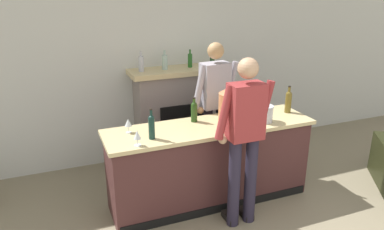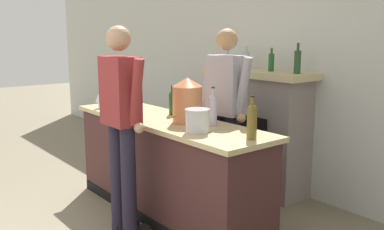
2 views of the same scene
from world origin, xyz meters
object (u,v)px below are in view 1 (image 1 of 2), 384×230
wine_glass_by_dispenser (137,135)px  fireplace_stone (178,113)px  wine_bottle_chardonnay_pale (194,111)px  wine_bottle_cabernet_heavy (288,101)px  person_customer (244,136)px  copper_dispenser (230,104)px  person_bartender (215,105)px  ice_bucket_steel (264,114)px  wine_bottle_port_short (152,126)px  wine_bottle_riesling_slim (246,104)px  wine_glass_near_bucket (128,123)px

wine_glass_by_dispenser → fireplace_stone: bearing=57.2°
wine_glass_by_dispenser → wine_bottle_chardonnay_pale: bearing=28.5°
wine_bottle_cabernet_heavy → person_customer: bearing=-147.9°
copper_dispenser → wine_bottle_chardonnay_pale: copper_dispenser is taller
person_bartender → wine_bottle_cabernet_heavy: (0.80, -0.47, 0.11)m
ice_bucket_steel → wine_glass_by_dispenser: size_ratio=1.28×
fireplace_stone → wine_bottle_port_short: (-0.78, -1.39, 0.42)m
wine_bottle_riesling_slim → fireplace_stone: bearing=113.6°
wine_bottle_riesling_slim → wine_glass_near_bucket: size_ratio=2.19×
person_customer → wine_glass_near_bucket: person_customer is taller
copper_dispenser → wine_glass_by_dispenser: 1.23m
wine_bottle_port_short → wine_glass_by_dispenser: (-0.18, -0.11, -0.04)m
wine_bottle_port_short → person_bartender: bearing=32.2°
fireplace_stone → wine_glass_by_dispenser: size_ratio=10.33×
wine_bottle_port_short → wine_glass_by_dispenser: 0.22m
wine_bottle_cabernet_heavy → fireplace_stone: bearing=130.7°
ice_bucket_steel → wine_glass_by_dispenser: (-1.56, -0.12, 0.01)m
person_customer → wine_glass_near_bucket: 1.26m
fireplace_stone → ice_bucket_steel: 1.55m
ice_bucket_steel → copper_dispenser: bearing=153.6°
wine_bottle_riesling_slim → wine_glass_near_bucket: wine_bottle_riesling_slim is taller
person_customer → copper_dispenser: person_customer is taller
wine_bottle_port_short → wine_bottle_cabernet_heavy: size_ratio=0.97×
wine_bottle_port_short → wine_bottle_cabernet_heavy: 1.84m
ice_bucket_steel → wine_bottle_chardonnay_pale: 0.83m
wine_bottle_port_short → wine_bottle_riesling_slim: size_ratio=0.95×
wine_bottle_riesling_slim → copper_dispenser: bearing=-163.8°
copper_dispenser → wine_bottle_cabernet_heavy: (0.82, -0.01, -0.06)m
fireplace_stone → wine_bottle_chardonnay_pale: size_ratio=5.75×
person_customer → wine_bottle_riesling_slim: 0.81m
person_bartender → copper_dispenser: person_bartender is taller
wine_bottle_port_short → wine_bottle_chardonnay_pale: (0.61, 0.31, -0.01)m
person_customer → wine_glass_by_dispenser: bearing=163.5°
person_bartender → wine_bottle_port_short: (-1.03, -0.65, 0.10)m
person_customer → wine_bottle_port_short: size_ratio=5.59×
ice_bucket_steel → wine_bottle_chardonnay_pale: wine_bottle_chardonnay_pale is taller
wine_bottle_port_short → wine_bottle_chardonnay_pale: 0.68m
person_customer → wine_bottle_chardonnay_pale: person_customer is taller
fireplace_stone → wine_bottle_port_short: size_ratio=5.12×
wine_bottle_cabernet_heavy → wine_bottle_riesling_slim: bearing=171.3°
copper_dispenser → wine_bottle_riesling_slim: 0.28m
ice_bucket_steel → wine_glass_by_dispenser: ice_bucket_steel is taller
wine_bottle_chardonnay_pale → wine_glass_by_dispenser: 0.90m
person_bartender → ice_bucket_steel: size_ratio=8.76×
wine_bottle_riesling_slim → person_bartender: bearing=122.5°
person_customer → wine_bottle_riesling_slim: bearing=59.2°
copper_dispenser → wine_bottle_riesling_slim: size_ratio=1.19×
person_customer → wine_bottle_riesling_slim: person_customer is taller
wine_bottle_riesling_slim → wine_bottle_chardonnay_pale: bearing=175.7°
person_customer → person_bartender: person_customer is taller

